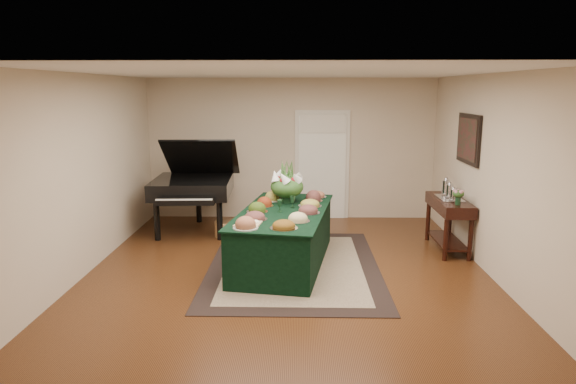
{
  "coord_description": "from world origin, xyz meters",
  "views": [
    {
      "loc": [
        0.16,
        -6.86,
        2.49
      ],
      "look_at": [
        0.0,
        0.3,
        1.05
      ],
      "focal_mm": 32.0,
      "sensor_mm": 36.0,
      "label": 1
    }
  ],
  "objects_px": {
    "floral_centerpiece": "(287,183)",
    "grand_piano": "(193,186)",
    "buffet_table": "(284,237)",
    "mahogany_sideboard": "(449,211)"
  },
  "relations": [
    {
      "from": "buffet_table",
      "to": "floral_centerpiece",
      "type": "distance_m",
      "value": 0.88
    },
    {
      "from": "grand_piano",
      "to": "mahogany_sideboard",
      "type": "height_order",
      "value": "grand_piano"
    },
    {
      "from": "floral_centerpiece",
      "to": "mahogany_sideboard",
      "type": "relative_size",
      "value": 0.42
    },
    {
      "from": "floral_centerpiece",
      "to": "grand_piano",
      "type": "xyz_separation_m",
      "value": [
        -1.68,
        1.17,
        -0.27
      ]
    },
    {
      "from": "floral_centerpiece",
      "to": "grand_piano",
      "type": "bearing_deg",
      "value": 145.14
    },
    {
      "from": "floral_centerpiece",
      "to": "grand_piano",
      "type": "height_order",
      "value": "grand_piano"
    },
    {
      "from": "grand_piano",
      "to": "mahogany_sideboard",
      "type": "distance_m",
      "value": 4.32
    },
    {
      "from": "buffet_table",
      "to": "grand_piano",
      "type": "height_order",
      "value": "grand_piano"
    },
    {
      "from": "floral_centerpiece",
      "to": "buffet_table",
      "type": "bearing_deg",
      "value": -93.67
    },
    {
      "from": "buffet_table",
      "to": "floral_centerpiece",
      "type": "relative_size",
      "value": 5.01
    }
  ]
}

